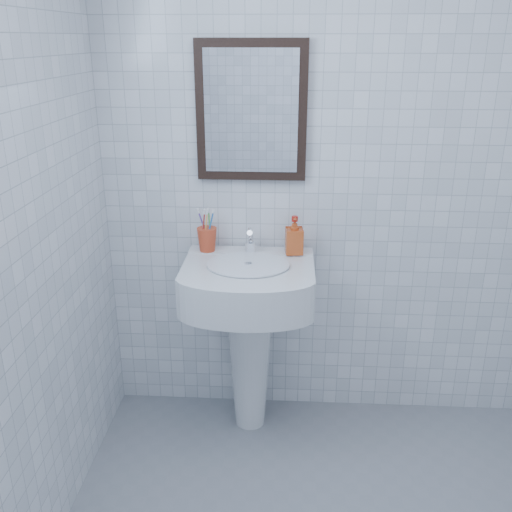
{
  "coord_description": "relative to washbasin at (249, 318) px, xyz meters",
  "views": [
    {
      "loc": [
        -0.21,
        -1.43,
        1.86
      ],
      "look_at": [
        -0.35,
        0.86,
        0.98
      ],
      "focal_mm": 40.0,
      "sensor_mm": 36.0,
      "label": 1
    }
  ],
  "objects": [
    {
      "name": "wall_mirror",
      "position": [
        -0.0,
        0.19,
        0.94
      ],
      "size": [
        0.5,
        0.04,
        0.62
      ],
      "color": "black",
      "rests_on": "wall_back"
    },
    {
      "name": "wall_back",
      "position": [
        0.39,
        0.21,
        0.64
      ],
      "size": [
        2.2,
        0.02,
        2.5
      ],
      "primitive_type": "cube",
      "color": "white",
      "rests_on": "ground"
    },
    {
      "name": "soap_dispenser",
      "position": [
        0.21,
        0.11,
        0.38
      ],
      "size": [
        0.09,
        0.09,
        0.18
      ],
      "primitive_type": "imported",
      "rotation": [
        0.0,
        0.0,
        0.09
      ],
      "color": "#BC4412",
      "rests_on": "washbasin"
    },
    {
      "name": "washbasin",
      "position": [
        0.0,
        0.0,
        0.0
      ],
      "size": [
        0.59,
        0.43,
        0.91
      ],
      "color": "white",
      "rests_on": "ground"
    },
    {
      "name": "toothbrush_cup",
      "position": [
        -0.21,
        0.12,
        0.35
      ],
      "size": [
        0.12,
        0.12,
        0.11
      ],
      "primitive_type": null,
      "rotation": [
        0.0,
        0.0,
        -0.39
      ],
      "color": "#C93F21",
      "rests_on": "washbasin"
    },
    {
      "name": "faucet",
      "position": [
        0.0,
        0.11,
        0.34
      ],
      "size": [
        0.05,
        0.11,
        0.13
      ],
      "color": "white",
      "rests_on": "washbasin"
    }
  ]
}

